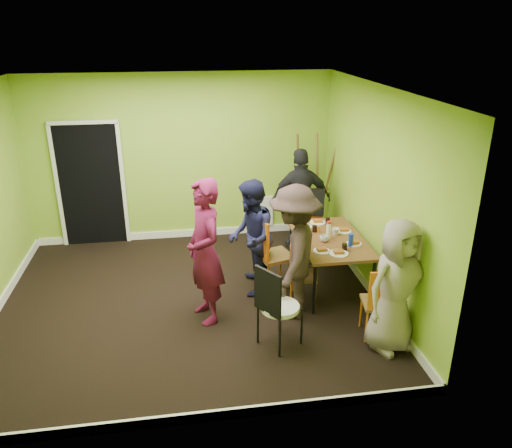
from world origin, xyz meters
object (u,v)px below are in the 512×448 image
(chair_front_end, at_px, (381,300))
(chair_bentwood, at_px, (276,304))
(dining_table, at_px, (330,241))
(person_back_end, at_px, (301,200))
(easel, at_px, (315,187))
(person_standing, at_px, (205,252))
(thermos, at_px, (328,231))
(person_front_end, at_px, (396,286))
(chair_left_far, at_px, (269,250))
(chair_back_end, at_px, (310,209))
(chair_left_near, at_px, (298,269))
(blue_bottle, at_px, (351,240))
(person_left_near, at_px, (294,253))
(person_left_far, at_px, (251,238))
(orange_bottle, at_px, (319,230))

(chair_front_end, height_order, chair_bentwood, chair_bentwood)
(dining_table, bearing_deg, person_back_end, 94.23)
(easel, bearing_deg, person_standing, -131.21)
(thermos, relative_size, person_front_end, 0.14)
(chair_left_far, distance_m, person_standing, 1.13)
(chair_back_end, bearing_deg, chair_left_near, 89.92)
(chair_back_end, xyz_separation_m, chair_front_end, (0.23, -2.44, -0.24))
(thermos, height_order, person_front_end, person_front_end)
(dining_table, distance_m, chair_back_end, 1.11)
(chair_front_end, bearing_deg, blue_bottle, 101.20)
(person_back_end, bearing_deg, thermos, 90.92)
(person_left_near, bearing_deg, chair_left_near, 176.11)
(thermos, bearing_deg, person_left_far, 175.91)
(chair_left_near, height_order, person_front_end, person_front_end)
(chair_left_near, bearing_deg, person_standing, -67.47)
(easel, relative_size, person_left_far, 1.17)
(person_standing, bearing_deg, chair_bentwood, 27.92)
(person_standing, bearing_deg, chair_front_end, 51.43)
(chair_back_end, bearing_deg, person_left_far, 63.48)
(chair_back_end, xyz_separation_m, person_back_end, (-0.10, 0.21, 0.08))
(blue_bottle, height_order, person_back_end, person_back_end)
(chair_left_near, xyz_separation_m, chair_bentwood, (-0.48, -0.91, 0.06))
(chair_left_near, distance_m, person_left_far, 0.77)
(chair_left_near, bearing_deg, blue_bottle, 110.63)
(person_standing, distance_m, person_back_end, 2.50)
(chair_left_far, distance_m, easel, 2.02)
(orange_bottle, bearing_deg, thermos, -72.91)
(chair_bentwood, xyz_separation_m, blue_bottle, (1.20, 0.98, 0.27))
(chair_front_end, relative_size, thermos, 4.18)
(chair_front_end, xyz_separation_m, person_left_near, (-0.89, 0.69, 0.34))
(chair_left_near, bearing_deg, person_back_end, -179.86)
(chair_left_far, xyz_separation_m, person_back_end, (0.75, 1.28, 0.24))
(chair_bentwood, bearing_deg, blue_bottle, 95.59)
(dining_table, height_order, person_left_far, person_left_far)
(chair_back_end, xyz_separation_m, blue_bottle, (0.19, -1.42, 0.07))
(chair_front_end, distance_m, person_left_near, 1.18)
(chair_bentwood, distance_m, blue_bottle, 1.58)
(chair_front_end, distance_m, thermos, 1.37)
(chair_back_end, relative_size, person_left_far, 0.67)
(person_left_far, bearing_deg, chair_back_end, 141.48)
(easel, bearing_deg, person_left_far, -128.78)
(orange_bottle, bearing_deg, person_back_end, 89.67)
(chair_bentwood, xyz_separation_m, person_front_end, (1.32, -0.21, 0.22))
(person_standing, relative_size, person_front_end, 1.17)
(chair_bentwood, height_order, person_back_end, person_back_end)
(thermos, relative_size, orange_bottle, 2.53)
(thermos, distance_m, person_standing, 1.80)
(chair_front_end, distance_m, person_left_far, 1.94)
(chair_left_far, xyz_separation_m, person_standing, (-0.91, -0.60, 0.32))
(chair_back_end, xyz_separation_m, chair_bentwood, (-1.01, -2.40, -0.20))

